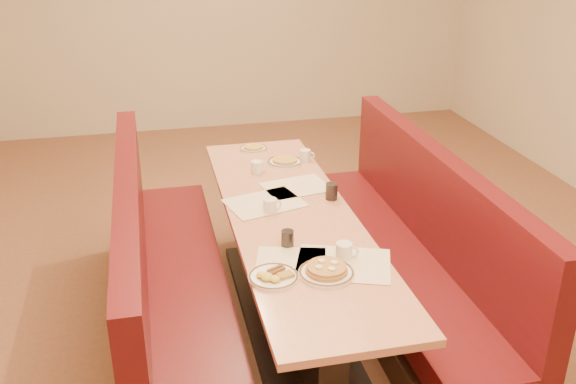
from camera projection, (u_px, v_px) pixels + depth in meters
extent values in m
plane|color=#9E6647|center=(292.00, 325.00, 3.93)|extent=(8.00, 8.00, 0.00)
cube|color=beige|center=(208.00, 2.00, 6.92)|extent=(6.00, 0.04, 2.80)
cube|color=black|center=(292.00, 321.00, 3.92)|extent=(0.55, 1.88, 0.06)
cube|color=black|center=(292.00, 275.00, 3.79)|extent=(0.15, 1.75, 0.71)
cube|color=tan|center=(292.00, 218.00, 3.64)|extent=(0.70, 2.50, 0.04)
cube|color=#4C3326|center=(180.00, 326.00, 3.75)|extent=(0.55, 2.50, 0.20)
cube|color=#540E17|center=(176.00, 287.00, 3.64)|extent=(0.55, 2.50, 0.16)
cube|color=#540E17|center=(131.00, 231.00, 3.45)|extent=(0.12, 2.50, 0.60)
cube|color=#4C3326|center=(396.00, 297.00, 4.03)|extent=(0.55, 2.50, 0.20)
cube|color=#540E17|center=(399.00, 260.00, 3.92)|extent=(0.55, 2.50, 0.16)
cube|color=#540E17|center=(438.00, 200.00, 3.81)|extent=(0.12, 2.50, 0.60)
cube|color=#FEEBC7|center=(291.00, 260.00, 3.16)|extent=(0.40, 0.34, 0.00)
cube|color=#FEEBC7|center=(343.00, 264.00, 3.13)|extent=(0.54, 0.48, 0.00)
cube|color=#FEEBC7|center=(265.00, 203.00, 3.77)|extent=(0.50, 0.42, 0.00)
cube|color=#FEEBC7|center=(296.00, 187.00, 3.99)|extent=(0.44, 0.36, 0.00)
cylinder|color=white|center=(326.00, 273.00, 3.04)|extent=(0.27, 0.27, 0.02)
torus|color=brown|center=(326.00, 272.00, 3.03)|extent=(0.26, 0.26, 0.01)
cylinder|color=#CA9648|center=(326.00, 270.00, 3.03)|extent=(0.20, 0.20, 0.02)
cylinder|color=#CA9648|center=(327.00, 267.00, 3.02)|extent=(0.19, 0.19, 0.02)
cylinder|color=#F1E59D|center=(334.00, 263.00, 3.04)|extent=(0.03, 0.03, 0.01)
cylinder|color=#F1E59D|center=(322.00, 261.00, 3.05)|extent=(0.03, 0.03, 0.01)
cylinder|color=#F1E59D|center=(319.00, 267.00, 3.00)|extent=(0.03, 0.03, 0.01)
cylinder|color=#F1E59D|center=(332.00, 269.00, 2.98)|extent=(0.03, 0.03, 0.01)
cylinder|color=white|center=(273.00, 277.00, 3.01)|extent=(0.24, 0.24, 0.02)
torus|color=brown|center=(273.00, 276.00, 3.00)|extent=(0.23, 0.23, 0.01)
ellipsoid|color=yellow|center=(267.00, 277.00, 2.96)|extent=(0.06, 0.06, 0.03)
ellipsoid|color=yellow|center=(275.00, 279.00, 2.95)|extent=(0.05, 0.05, 0.03)
ellipsoid|color=yellow|center=(261.00, 275.00, 2.99)|extent=(0.05, 0.05, 0.03)
cylinder|color=brown|center=(277.00, 271.00, 3.02)|extent=(0.08, 0.05, 0.02)
cylinder|color=brown|center=(275.00, 268.00, 3.04)|extent=(0.08, 0.05, 0.02)
cube|color=#B49538|center=(286.00, 275.00, 2.99)|extent=(0.08, 0.07, 0.02)
cylinder|color=white|center=(285.00, 163.00, 4.35)|extent=(0.24, 0.24, 0.02)
torus|color=brown|center=(285.00, 161.00, 4.35)|extent=(0.23, 0.23, 0.01)
cylinder|color=#C48E45|center=(285.00, 160.00, 4.34)|extent=(0.17, 0.17, 0.02)
ellipsoid|color=yellow|center=(280.00, 158.00, 4.35)|extent=(0.05, 0.05, 0.02)
cylinder|color=white|center=(253.00, 149.00, 4.60)|extent=(0.20, 0.20, 0.01)
torus|color=brown|center=(253.00, 148.00, 4.59)|extent=(0.20, 0.20, 0.01)
cylinder|color=#C48E45|center=(253.00, 147.00, 4.59)|extent=(0.14, 0.14, 0.01)
ellipsoid|color=yellow|center=(249.00, 145.00, 4.60)|extent=(0.04, 0.04, 0.02)
cylinder|color=white|center=(344.00, 251.00, 3.16)|extent=(0.08, 0.08, 0.09)
torus|color=white|center=(353.00, 251.00, 3.16)|extent=(0.06, 0.03, 0.06)
cylinder|color=black|center=(344.00, 244.00, 3.15)|extent=(0.07, 0.07, 0.01)
cylinder|color=white|center=(270.00, 206.00, 3.64)|extent=(0.08, 0.08, 0.08)
torus|color=white|center=(277.00, 205.00, 3.66)|extent=(0.06, 0.02, 0.06)
cylinder|color=black|center=(270.00, 200.00, 3.63)|extent=(0.07, 0.07, 0.01)
cylinder|color=white|center=(305.00, 156.00, 4.38)|extent=(0.08, 0.08, 0.08)
torus|color=white|center=(311.00, 156.00, 4.38)|extent=(0.06, 0.03, 0.06)
cylinder|color=black|center=(305.00, 151.00, 4.37)|extent=(0.06, 0.06, 0.01)
cylinder|color=white|center=(257.00, 167.00, 4.19)|extent=(0.08, 0.08, 0.08)
torus|color=white|center=(263.00, 166.00, 4.20)|extent=(0.06, 0.02, 0.06)
cylinder|color=black|center=(257.00, 162.00, 4.17)|extent=(0.07, 0.07, 0.01)
cylinder|color=black|center=(287.00, 239.00, 3.28)|extent=(0.06, 0.06, 0.09)
cylinder|color=silver|center=(287.00, 238.00, 3.28)|extent=(0.06, 0.06, 0.09)
cylinder|color=black|center=(332.00, 191.00, 3.81)|extent=(0.07, 0.07, 0.10)
cylinder|color=silver|center=(332.00, 191.00, 3.81)|extent=(0.07, 0.07, 0.10)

